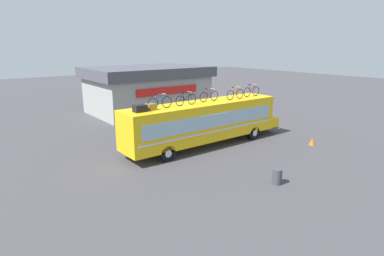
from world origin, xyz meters
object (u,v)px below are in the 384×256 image
object	(u,v)px
rooftop_bicycle_3	(209,96)
trash_bin	(277,177)
rooftop_bicycle_2	(186,99)
luggage_bag_2	(151,107)
bus	(205,121)
traffic_cone	(312,142)
rooftop_bicycle_1	(160,102)
luggage_bag_1	(140,108)
rooftop_bicycle_4	(235,94)
rooftop_bicycle_5	(251,91)

from	to	relation	value
rooftop_bicycle_3	trash_bin	world-z (taller)	rooftop_bicycle_3
rooftop_bicycle_2	trash_bin	bearing A→B (deg)	-86.42
luggage_bag_2	rooftop_bicycle_2	size ratio (longest dim) A/B	0.32
bus	traffic_cone	world-z (taller)	bus
rooftop_bicycle_1	traffic_cone	size ratio (longest dim) A/B	3.60
luggage_bag_1	traffic_cone	distance (m)	12.45
rooftop_bicycle_3	trash_bin	distance (m)	8.16
luggage_bag_1	trash_bin	xyz separation A→B (m)	(3.87, -7.09, -2.89)
luggage_bag_1	rooftop_bicycle_4	world-z (taller)	rooftop_bicycle_4
rooftop_bicycle_5	trash_bin	size ratio (longest dim) A/B	2.08
rooftop_bicycle_2	rooftop_bicycle_4	bearing A→B (deg)	-4.10
bus	rooftop_bicycle_4	distance (m)	3.05
bus	rooftop_bicycle_2	bearing A→B (deg)	-177.74
bus	luggage_bag_2	distance (m)	4.55
rooftop_bicycle_3	rooftop_bicycle_4	distance (m)	2.11
bus	rooftop_bicycle_1	xyz separation A→B (m)	(-3.65, -0.07, 1.70)
bus	rooftop_bicycle_4	xyz separation A→B (m)	(2.51, -0.37, 1.69)
rooftop_bicycle_2	rooftop_bicycle_4	distance (m)	4.19
rooftop_bicycle_5	traffic_cone	distance (m)	5.72
rooftop_bicycle_4	rooftop_bicycle_5	size ratio (longest dim) A/B	0.99
rooftop_bicycle_1	traffic_cone	xyz separation A→B (m)	(9.81, -4.47, -3.25)
trash_bin	bus	bearing A→B (deg)	80.49
rooftop_bicycle_2	trash_bin	world-z (taller)	rooftop_bicycle_2
rooftop_bicycle_1	rooftop_bicycle_4	world-z (taller)	rooftop_bicycle_1
rooftop_bicycle_2	trash_bin	xyz separation A→B (m)	(0.45, -7.19, -3.06)
rooftop_bicycle_1	rooftop_bicycle_5	xyz separation A→B (m)	(8.12, -0.08, 0.00)
rooftop_bicycle_3	rooftop_bicycle_1	bearing A→B (deg)	-177.25
rooftop_bicycle_2	rooftop_bicycle_3	bearing A→B (deg)	5.11
rooftop_bicycle_1	rooftop_bicycle_2	size ratio (longest dim) A/B	1.05
luggage_bag_2	luggage_bag_1	bearing A→B (deg)	-174.61
luggage_bag_1	luggage_bag_2	bearing A→B (deg)	5.39
luggage_bag_1	rooftop_bicycle_5	world-z (taller)	rooftop_bicycle_5
rooftop_bicycle_4	rooftop_bicycle_5	xyz separation A→B (m)	(1.96, 0.21, 0.01)
rooftop_bicycle_4	luggage_bag_1	bearing A→B (deg)	178.45
luggage_bag_2	rooftop_bicycle_2	world-z (taller)	rooftop_bicycle_2
trash_bin	traffic_cone	world-z (taller)	trash_bin
rooftop_bicycle_2	trash_bin	distance (m)	7.82
rooftop_bicycle_3	rooftop_bicycle_4	size ratio (longest dim) A/B	1.00
luggage_bag_1	rooftop_bicycle_3	distance (m)	5.55
rooftop_bicycle_3	rooftop_bicycle_5	distance (m)	4.02
bus	traffic_cone	xyz separation A→B (m)	(6.16, -4.54, -1.55)
luggage_bag_2	rooftop_bicycle_1	size ratio (longest dim) A/B	0.30
luggage_bag_1	luggage_bag_2	world-z (taller)	luggage_bag_1
bus	rooftop_bicycle_5	size ratio (longest dim) A/B	7.74
bus	rooftop_bicycle_1	bearing A→B (deg)	-178.85
rooftop_bicycle_5	rooftop_bicycle_2	bearing A→B (deg)	179.21
rooftop_bicycle_2	traffic_cone	size ratio (longest dim) A/B	3.44
rooftop_bicycle_5	luggage_bag_2	bearing A→B (deg)	179.58
rooftop_bicycle_3	rooftop_bicycle_4	xyz separation A→B (m)	(2.05, -0.49, 0.00)
rooftop_bicycle_2	rooftop_bicycle_5	xyz separation A→B (m)	(6.13, -0.08, 0.02)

